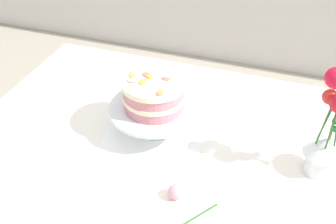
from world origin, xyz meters
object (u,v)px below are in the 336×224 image
Objects in this scene: flower_vase at (328,133)px; fallen_rose at (177,193)px; cake_stand at (154,111)px; layer_cake at (154,93)px; dining_table at (176,172)px.

flower_vase reaches higher than fallen_rose.
cake_stand is 1.44× the size of layer_cake.
dining_table is 4.83× the size of cake_stand.
layer_cake is 1.46× the size of fallen_rose.
fallen_rose is (0.16, -0.25, -0.06)m from cake_stand.
dining_table is 0.21m from cake_stand.
flower_vase is at bearing -2.34° from layer_cake.
layer_cake reaches higher than cake_stand.
cake_stand is 0.30m from fallen_rose.
fallen_rose is (0.16, -0.25, -0.13)m from layer_cake.
fallen_rose is at bearing -57.91° from layer_cake.
flower_vase is at bearing 32.64° from fallen_rose.
fallen_rose reaches higher than dining_table.
dining_table is 0.48m from flower_vase.
dining_table is at bearing 108.44° from fallen_rose.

